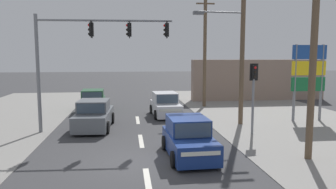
{
  "coord_description": "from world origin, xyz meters",
  "views": [
    {
      "loc": [
        -0.58,
        -11.9,
        3.94
      ],
      "look_at": [
        1.39,
        4.0,
        2.04
      ],
      "focal_mm": 35.0,
      "sensor_mm": 36.0,
      "label": 1
    }
  ],
  "objects": [
    {
      "name": "ground_plane",
      "position": [
        0.0,
        0.0,
        0.0
      ],
      "size": [
        140.0,
        140.0,
        0.0
      ],
      "primitive_type": "plane",
      "color": "#3A3A3D"
    },
    {
      "name": "lane_dash_near",
      "position": [
        0.0,
        -2.0,
        0.0
      ],
      "size": [
        0.2,
        2.4,
        0.01
      ],
      "primitive_type": "cube",
      "color": "silver",
      "rests_on": "ground"
    },
    {
      "name": "lane_dash_mid",
      "position": [
        0.0,
        3.0,
        0.0
      ],
      "size": [
        0.2,
        2.4,
        0.01
      ],
      "primitive_type": "cube",
      "color": "silver",
      "rests_on": "ground"
    },
    {
      "name": "lane_dash_far",
      "position": [
        0.0,
        8.0,
        0.0
      ],
      "size": [
        0.2,
        2.4,
        0.01
      ],
      "primitive_type": "cube",
      "color": "silver",
      "rests_on": "ground"
    },
    {
      "name": "kerb_right_verge",
      "position": [
        9.0,
        2.0,
        0.01
      ],
      "size": [
        10.0,
        44.0,
        0.02
      ],
      "primitive_type": "cube",
      "color": "gray",
      "rests_on": "ground"
    },
    {
      "name": "utility_pole_foreground_right",
      "position": [
        6.12,
        -0.51,
        5.61
      ],
      "size": [
        3.78,
        0.53,
        10.48
      ],
      "color": "brown",
      "rests_on": "ground"
    },
    {
      "name": "utility_pole_midground_right",
      "position": [
        5.72,
        6.02,
        4.73
      ],
      "size": [
        3.78,
        0.5,
        8.76
      ],
      "color": "brown",
      "rests_on": "ground"
    },
    {
      "name": "utility_pole_background_right",
      "position": [
        5.31,
        12.74,
        4.7
      ],
      "size": [
        1.8,
        0.26,
        8.93
      ],
      "color": "brown",
      "rests_on": "ground"
    },
    {
      "name": "traffic_signal_mast",
      "position": [
        -2.69,
        5.19,
        4.35
      ],
      "size": [
        6.88,
        0.63,
        6.0
      ],
      "color": "slate",
      "rests_on": "ground"
    },
    {
      "name": "pedestal_signal_right_kerb",
      "position": [
        5.6,
        3.56,
        2.42
      ],
      "size": [
        0.44,
        0.3,
        3.56
      ],
      "color": "slate",
      "rests_on": "ground"
    },
    {
      "name": "shopping_plaza_sign",
      "position": [
        10.15,
        6.44,
        2.98
      ],
      "size": [
        2.1,
        0.16,
        4.6
      ],
      "color": "slate",
      "rests_on": "ground"
    },
    {
      "name": "shopfront_wall_far",
      "position": [
        11.0,
        16.0,
        1.8
      ],
      "size": [
        12.0,
        1.0,
        3.6
      ],
      "primitive_type": "cube",
      "color": "gray",
      "rests_on": "ground"
    },
    {
      "name": "hatchback_oncoming_near",
      "position": [
        1.87,
        9.23,
        0.7
      ],
      "size": [
        1.93,
        3.71,
        1.53
      ],
      "color": "silver",
      "rests_on": "ground"
    },
    {
      "name": "hatchback_crossing_left",
      "position": [
        1.76,
        0.41,
        0.7
      ],
      "size": [
        1.87,
        3.69,
        1.53
      ],
      "color": "navy",
      "rests_on": "ground"
    },
    {
      "name": "hatchback_receding_far",
      "position": [
        -3.07,
        11.95,
        0.7
      ],
      "size": [
        1.88,
        3.69,
        1.53
      ],
      "color": "#235633",
      "rests_on": "ground"
    },
    {
      "name": "sedan_kerbside_parked",
      "position": [
        -2.42,
        5.99,
        0.7
      ],
      "size": [
        2.06,
        4.32,
        1.56
      ],
      "color": "slate",
      "rests_on": "ground"
    }
  ]
}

